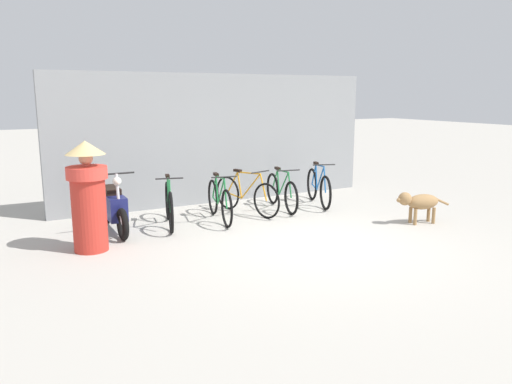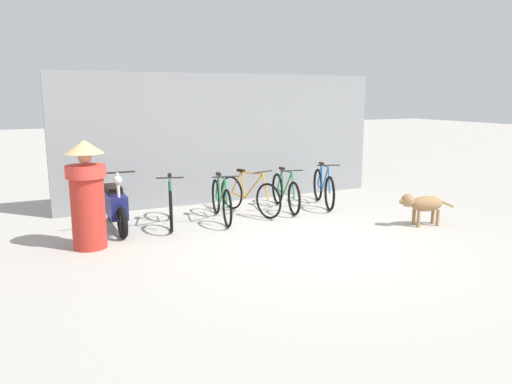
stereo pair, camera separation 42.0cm
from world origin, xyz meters
TOP-DOWN VIEW (x-y plane):
  - ground_plane at (0.00, 0.00)m, footprint 60.00×60.00m
  - shop_wall_back at (0.00, 3.58)m, footprint 7.11×0.20m
  - bicycle_0 at (-1.67, 2.10)m, footprint 0.56×1.63m
  - bicycle_1 at (-0.74, 2.02)m, footprint 0.46×1.69m
  - bicycle_2 at (-0.06, 2.26)m, footprint 0.60×1.70m
  - bicycle_3 at (0.74, 2.28)m, footprint 0.46×1.67m
  - bicycle_4 at (1.64, 2.26)m, footprint 0.63×1.61m
  - motorcycle at (-2.60, 2.22)m, footprint 0.58×1.75m
  - stray_dog at (2.30, 0.12)m, footprint 1.07×0.42m
  - person_in_robes at (-3.16, 1.30)m, footprint 0.79×0.79m

SIDE VIEW (x-z plane):
  - ground_plane at x=0.00m, z-range 0.00..0.00m
  - bicycle_3 at x=0.74m, z-range -0.08..0.78m
  - bicycle_1 at x=-0.74m, z-range -0.08..0.80m
  - bicycle_2 at x=-0.06m, z-range -0.07..0.80m
  - bicycle_4 at x=1.64m, z-range -0.08..0.82m
  - bicycle_0 at x=-1.67m, z-range -0.08..0.83m
  - stray_dog at x=2.30m, z-range 0.10..0.69m
  - motorcycle at x=-2.60m, z-range -0.11..0.93m
  - person_in_robes at x=-3.16m, z-range 0.03..1.67m
  - shop_wall_back at x=0.00m, z-range 0.00..2.70m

